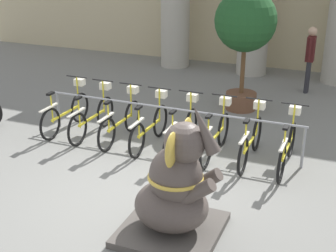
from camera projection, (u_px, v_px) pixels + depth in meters
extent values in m
plane|color=slate|center=(138.00, 196.00, 7.21)|extent=(60.00, 60.00, 0.00)
cylinder|color=gray|center=(58.00, 110.00, 9.72)|extent=(0.05, 0.05, 0.75)
cylinder|color=gray|center=(303.00, 148.00, 7.96)|extent=(0.05, 0.05, 0.75)
cylinder|color=gray|center=(169.00, 108.00, 8.70)|extent=(5.07, 0.04, 0.04)
torus|color=black|center=(80.00, 107.00, 10.01)|extent=(0.05, 0.65, 0.65)
torus|color=black|center=(50.00, 124.00, 9.10)|extent=(0.05, 0.65, 0.65)
cube|color=yellow|center=(66.00, 113.00, 9.53)|extent=(0.04, 0.96, 0.04)
cube|color=silver|center=(49.00, 108.00, 8.97)|extent=(0.06, 0.54, 0.03)
cylinder|color=yellow|center=(52.00, 109.00, 9.07)|extent=(0.03, 0.03, 0.58)
cube|color=black|center=(50.00, 94.00, 8.96)|extent=(0.08, 0.18, 0.04)
cylinder|color=yellow|center=(78.00, 93.00, 9.85)|extent=(0.03, 0.03, 0.68)
cylinder|color=black|center=(76.00, 77.00, 9.72)|extent=(0.48, 0.03, 0.03)
cube|color=silver|center=(80.00, 82.00, 9.86)|extent=(0.20, 0.16, 0.14)
torus|color=black|center=(105.00, 112.00, 9.76)|extent=(0.05, 0.65, 0.65)
torus|color=black|center=(77.00, 129.00, 8.85)|extent=(0.05, 0.65, 0.65)
cube|color=yellow|center=(92.00, 118.00, 9.28)|extent=(0.04, 0.96, 0.04)
cube|color=silver|center=(76.00, 113.00, 8.72)|extent=(0.06, 0.54, 0.03)
cylinder|color=yellow|center=(79.00, 113.00, 8.82)|extent=(0.03, 0.03, 0.58)
cube|color=black|center=(78.00, 98.00, 8.71)|extent=(0.08, 0.18, 0.04)
cylinder|color=yellow|center=(103.00, 97.00, 9.60)|extent=(0.03, 0.03, 0.68)
cylinder|color=black|center=(103.00, 81.00, 9.47)|extent=(0.48, 0.03, 0.03)
cube|color=silver|center=(105.00, 86.00, 9.61)|extent=(0.20, 0.16, 0.14)
torus|color=black|center=(132.00, 116.00, 9.52)|extent=(0.05, 0.65, 0.65)
torus|color=black|center=(107.00, 135.00, 8.61)|extent=(0.05, 0.65, 0.65)
cube|color=yellow|center=(120.00, 122.00, 9.05)|extent=(0.04, 0.96, 0.04)
cube|color=silver|center=(106.00, 117.00, 8.48)|extent=(0.06, 0.54, 0.03)
cylinder|color=yellow|center=(109.00, 118.00, 8.59)|extent=(0.03, 0.03, 0.58)
cube|color=black|center=(108.00, 102.00, 8.47)|extent=(0.08, 0.18, 0.04)
cylinder|color=yellow|center=(131.00, 101.00, 9.36)|extent=(0.03, 0.03, 0.68)
cylinder|color=black|center=(130.00, 84.00, 9.23)|extent=(0.48, 0.03, 0.03)
cube|color=silver|center=(133.00, 90.00, 9.37)|extent=(0.20, 0.16, 0.14)
torus|color=black|center=(160.00, 121.00, 9.26)|extent=(0.05, 0.65, 0.65)
torus|color=black|center=(137.00, 141.00, 8.35)|extent=(0.05, 0.65, 0.65)
cube|color=yellow|center=(149.00, 128.00, 8.79)|extent=(0.04, 0.96, 0.04)
cube|color=silver|center=(136.00, 123.00, 8.23)|extent=(0.06, 0.54, 0.03)
cylinder|color=yellow|center=(139.00, 124.00, 8.33)|extent=(0.03, 0.03, 0.58)
cube|color=black|center=(139.00, 108.00, 8.22)|extent=(0.08, 0.18, 0.04)
cylinder|color=yellow|center=(159.00, 105.00, 9.10)|extent=(0.03, 0.03, 0.68)
cylinder|color=black|center=(159.00, 88.00, 8.98)|extent=(0.48, 0.03, 0.03)
cube|color=silver|center=(161.00, 94.00, 9.11)|extent=(0.20, 0.16, 0.14)
torus|color=black|center=(191.00, 125.00, 9.06)|extent=(0.05, 0.65, 0.65)
torus|color=black|center=(170.00, 146.00, 8.15)|extent=(0.05, 0.65, 0.65)
cube|color=yellow|center=(181.00, 132.00, 8.58)|extent=(0.04, 0.96, 0.04)
cube|color=silver|center=(170.00, 128.00, 8.02)|extent=(0.06, 0.54, 0.03)
cylinder|color=yellow|center=(173.00, 129.00, 8.12)|extent=(0.03, 0.03, 0.58)
cube|color=black|center=(173.00, 112.00, 8.01)|extent=(0.08, 0.18, 0.04)
cylinder|color=yellow|center=(191.00, 109.00, 8.90)|extent=(0.03, 0.03, 0.68)
cylinder|color=black|center=(191.00, 92.00, 8.77)|extent=(0.48, 0.03, 0.03)
cube|color=silver|center=(193.00, 97.00, 8.91)|extent=(0.20, 0.16, 0.14)
torus|color=black|center=(223.00, 129.00, 8.86)|extent=(0.05, 0.65, 0.65)
torus|color=black|center=(206.00, 151.00, 7.95)|extent=(0.05, 0.65, 0.65)
cube|color=yellow|center=(215.00, 137.00, 8.39)|extent=(0.04, 0.96, 0.04)
cube|color=silver|center=(206.00, 132.00, 7.82)|extent=(0.06, 0.54, 0.03)
cylinder|color=yellow|center=(208.00, 133.00, 7.93)|extent=(0.03, 0.03, 0.58)
cube|color=black|center=(209.00, 116.00, 7.81)|extent=(0.08, 0.18, 0.04)
cylinder|color=yellow|center=(223.00, 113.00, 8.70)|extent=(0.03, 0.03, 0.68)
cylinder|color=black|center=(224.00, 95.00, 8.57)|extent=(0.48, 0.03, 0.03)
cube|color=silver|center=(225.00, 101.00, 8.71)|extent=(0.20, 0.16, 0.14)
torus|color=black|center=(257.00, 134.00, 8.66)|extent=(0.05, 0.65, 0.65)
torus|color=black|center=(243.00, 157.00, 7.74)|extent=(0.05, 0.65, 0.65)
cube|color=yellow|center=(250.00, 142.00, 8.18)|extent=(0.04, 0.96, 0.04)
cube|color=silver|center=(244.00, 138.00, 7.62)|extent=(0.06, 0.54, 0.03)
cylinder|color=yellow|center=(245.00, 138.00, 7.72)|extent=(0.03, 0.03, 0.58)
cube|color=black|center=(247.00, 121.00, 7.61)|extent=(0.08, 0.18, 0.04)
cylinder|color=yellow|center=(258.00, 117.00, 8.49)|extent=(0.03, 0.03, 0.68)
cylinder|color=black|center=(259.00, 99.00, 8.37)|extent=(0.48, 0.03, 0.03)
cube|color=silver|center=(260.00, 105.00, 8.50)|extent=(0.20, 0.16, 0.14)
torus|color=black|center=(292.00, 140.00, 8.40)|extent=(0.05, 0.65, 0.65)
torus|color=black|center=(281.00, 164.00, 7.49)|extent=(0.05, 0.65, 0.65)
cube|color=yellow|center=(287.00, 148.00, 7.92)|extent=(0.04, 0.96, 0.04)
cube|color=silver|center=(283.00, 145.00, 7.36)|extent=(0.06, 0.54, 0.03)
cylinder|color=yellow|center=(284.00, 145.00, 7.47)|extent=(0.03, 0.03, 0.58)
cube|color=black|center=(286.00, 127.00, 7.35)|extent=(0.08, 0.18, 0.04)
cylinder|color=yellow|center=(293.00, 123.00, 8.24)|extent=(0.03, 0.03, 0.68)
cylinder|color=black|center=(295.00, 104.00, 8.11)|extent=(0.48, 0.03, 0.03)
cube|color=silver|center=(295.00, 110.00, 8.25)|extent=(0.20, 0.16, 0.14)
cube|color=#4C4742|center=(171.00, 230.00, 6.28)|extent=(1.29, 1.29, 0.10)
ellipsoid|color=#4C423D|center=(171.00, 206.00, 6.14)|extent=(0.99, 0.88, 0.64)
ellipsoid|color=#4C423D|center=(176.00, 177.00, 5.96)|extent=(0.70, 0.64, 0.82)
sphere|color=#4C423D|center=(185.00, 143.00, 5.73)|extent=(0.53, 0.53, 0.53)
ellipsoid|color=gold|center=(187.00, 134.00, 5.98)|extent=(0.08, 0.37, 0.44)
ellipsoid|color=gold|center=(172.00, 150.00, 5.53)|extent=(0.08, 0.37, 0.44)
cone|color=#4C423D|center=(203.00, 128.00, 5.56)|extent=(0.45, 0.19, 0.66)
cylinder|color=#4C423D|center=(203.00, 182.00, 6.00)|extent=(0.52, 0.18, 0.46)
cylinder|color=#4C423D|center=(196.00, 193.00, 5.75)|extent=(0.52, 0.18, 0.46)
torus|color=gold|center=(176.00, 177.00, 5.96)|extent=(0.73, 0.73, 0.05)
cylinder|color=#28282D|center=(308.00, 76.00, 12.00)|extent=(0.11, 0.11, 0.82)
cylinder|color=#28282D|center=(307.00, 77.00, 11.85)|extent=(0.11, 0.11, 0.82)
cube|color=#4C1919|center=(311.00, 49.00, 11.66)|extent=(0.20, 0.32, 0.61)
sphere|color=tan|center=(313.00, 31.00, 11.49)|extent=(0.22, 0.22, 0.22)
cylinder|color=#4C1919|center=(312.00, 46.00, 11.82)|extent=(0.07, 0.07, 0.55)
cylinder|color=#4C1919|center=(310.00, 49.00, 11.47)|extent=(0.07, 0.07, 0.55)
cylinder|color=brown|center=(241.00, 101.00, 10.81)|extent=(0.70, 0.70, 0.40)
cylinder|color=brown|center=(243.00, 69.00, 10.53)|extent=(0.10, 0.10, 1.09)
sphere|color=#1E4C23|center=(246.00, 21.00, 10.12)|extent=(1.36, 1.36, 1.36)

